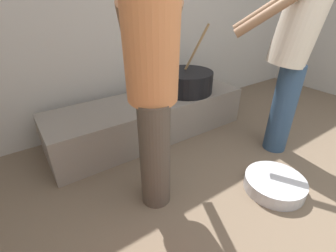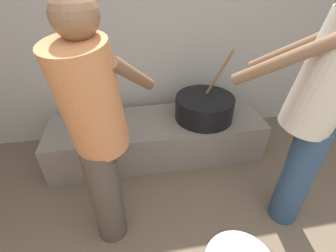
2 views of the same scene
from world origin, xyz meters
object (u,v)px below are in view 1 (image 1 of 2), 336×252
Objects in this scene: cook_in_orange_shirt at (152,78)px; metal_mixing_bowl at (275,184)px; cooking_pot_main at (187,81)px; cook_in_cream_shirt at (294,45)px.

metal_mixing_bowl is (0.76, -0.45, -0.83)m from cook_in_orange_shirt.
metal_mixing_bowl is at bearing -94.82° from cooking_pot_main.
cook_in_orange_shirt is (-1.23, 0.09, -0.07)m from cook_in_cream_shirt.
cook_in_orange_shirt is at bearing 176.05° from cook_in_cream_shirt.
metal_mixing_bowl is (-0.47, -0.37, -0.89)m from cook_in_cream_shirt.
cook_in_cream_shirt is 1.07× the size of cook_in_orange_shirt.
cook_in_cream_shirt reaches higher than cooking_pot_main.
cooking_pot_main is 1.54× the size of metal_mixing_bowl.
cook_in_orange_shirt is (-0.86, -0.75, 0.39)m from cooking_pot_main.
cooking_pot_main is at bearing 41.23° from cook_in_orange_shirt.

